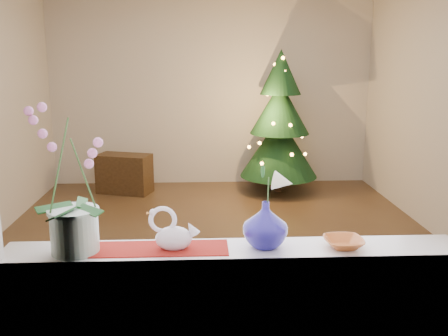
{
  "coord_description": "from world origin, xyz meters",
  "views": [
    {
      "loc": [
        -0.15,
        -4.6,
        1.82
      ],
      "look_at": [
        -0.0,
        -1.4,
        1.09
      ],
      "focal_mm": 40.0,
      "sensor_mm": 36.0,
      "label": 1
    }
  ],
  "objects_px": {
    "swan": "(174,229)",
    "side_table": "(125,174)",
    "blue_vase": "(265,221)",
    "amber_dish": "(344,243)",
    "orchid_pot": "(71,180)",
    "xmas_tree": "(280,122)",
    "paperweight": "(264,242)"
  },
  "relations": [
    {
      "from": "amber_dish",
      "to": "xmas_tree",
      "type": "height_order",
      "value": "xmas_tree"
    },
    {
      "from": "orchid_pot",
      "to": "xmas_tree",
      "type": "relative_size",
      "value": 0.37
    },
    {
      "from": "orchid_pot",
      "to": "xmas_tree",
      "type": "distance_m",
      "value": 4.65
    },
    {
      "from": "orchid_pot",
      "to": "amber_dish",
      "type": "relative_size",
      "value": 4.35
    },
    {
      "from": "orchid_pot",
      "to": "amber_dish",
      "type": "xyz_separation_m",
      "value": [
        1.26,
        -0.0,
        -0.33
      ]
    },
    {
      "from": "swan",
      "to": "blue_vase",
      "type": "relative_size",
      "value": 0.92
    },
    {
      "from": "orchid_pot",
      "to": "side_table",
      "type": "height_order",
      "value": "orchid_pot"
    },
    {
      "from": "blue_vase",
      "to": "side_table",
      "type": "bearing_deg",
      "value": 107.08
    },
    {
      "from": "orchid_pot",
      "to": "side_table",
      "type": "bearing_deg",
      "value": 95.79
    },
    {
      "from": "swan",
      "to": "side_table",
      "type": "relative_size",
      "value": 0.34
    },
    {
      "from": "swan",
      "to": "side_table",
      "type": "xyz_separation_m",
      "value": [
        -0.9,
        4.36,
        -0.76
      ]
    },
    {
      "from": "blue_vase",
      "to": "side_table",
      "type": "distance_m",
      "value": 4.61
    },
    {
      "from": "paperweight",
      "to": "blue_vase",
      "type": "bearing_deg",
      "value": 73.48
    },
    {
      "from": "orchid_pot",
      "to": "swan",
      "type": "relative_size",
      "value": 2.93
    },
    {
      "from": "amber_dish",
      "to": "paperweight",
      "type": "bearing_deg",
      "value": -178.58
    },
    {
      "from": "blue_vase",
      "to": "amber_dish",
      "type": "bearing_deg",
      "value": -4.54
    },
    {
      "from": "amber_dish",
      "to": "side_table",
      "type": "xyz_separation_m",
      "value": [
        -1.71,
        4.37,
        -0.68
      ]
    },
    {
      "from": "swan",
      "to": "amber_dish",
      "type": "distance_m",
      "value": 0.81
    },
    {
      "from": "paperweight",
      "to": "side_table",
      "type": "relative_size",
      "value": 0.11
    },
    {
      "from": "xmas_tree",
      "to": "side_table",
      "type": "distance_m",
      "value": 2.19
    },
    {
      "from": "orchid_pot",
      "to": "blue_vase",
      "type": "bearing_deg",
      "value": 1.88
    },
    {
      "from": "side_table",
      "to": "blue_vase",
      "type": "bearing_deg",
      "value": -55.49
    },
    {
      "from": "blue_vase",
      "to": "side_table",
      "type": "relative_size",
      "value": 0.37
    },
    {
      "from": "amber_dish",
      "to": "orchid_pot",
      "type": "bearing_deg",
      "value": 179.98
    },
    {
      "from": "paperweight",
      "to": "amber_dish",
      "type": "distance_m",
      "value": 0.39
    },
    {
      "from": "swan",
      "to": "amber_dish",
      "type": "xyz_separation_m",
      "value": [
        0.81,
        -0.01,
        -0.08
      ]
    },
    {
      "from": "blue_vase",
      "to": "paperweight",
      "type": "relative_size",
      "value": 3.49
    },
    {
      "from": "side_table",
      "to": "amber_dish",
      "type": "bearing_deg",
      "value": -51.23
    },
    {
      "from": "blue_vase",
      "to": "side_table",
      "type": "height_order",
      "value": "blue_vase"
    },
    {
      "from": "blue_vase",
      "to": "amber_dish",
      "type": "xyz_separation_m",
      "value": [
        0.37,
        -0.03,
        -0.11
      ]
    },
    {
      "from": "blue_vase",
      "to": "paperweight",
      "type": "bearing_deg",
      "value": -106.52
    },
    {
      "from": "xmas_tree",
      "to": "side_table",
      "type": "bearing_deg",
      "value": 179.13
    }
  ]
}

